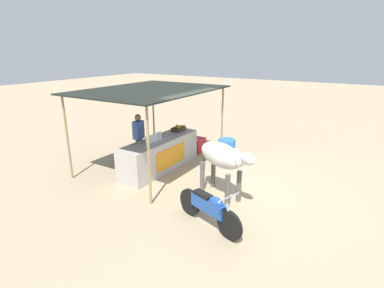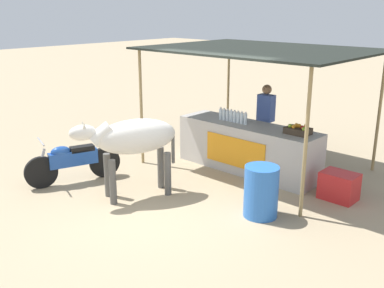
% 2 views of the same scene
% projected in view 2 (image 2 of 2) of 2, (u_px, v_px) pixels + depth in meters
% --- Properties ---
extents(ground_plane, '(60.00, 60.00, 0.00)m').
position_uv_depth(ground_plane, '(169.00, 203.00, 7.63)').
color(ground_plane, tan).
extents(stall_counter, '(3.00, 0.82, 0.96)m').
position_uv_depth(stall_counter, '(247.00, 147.00, 9.03)').
color(stall_counter, '#B2ADA8').
rests_on(stall_counter, ground).
extents(stall_awning, '(4.20, 3.20, 2.43)m').
position_uv_depth(stall_awning, '(260.00, 53.00, 8.69)').
color(stall_awning, black).
rests_on(stall_awning, ground).
extents(water_bottle_row, '(0.70, 0.07, 0.25)m').
position_uv_depth(water_bottle_row, '(233.00, 116.00, 9.05)').
color(water_bottle_row, silver).
rests_on(water_bottle_row, stall_counter).
extents(fruit_crate, '(0.44, 0.32, 0.18)m').
position_uv_depth(fruit_crate, '(298.00, 130.00, 8.19)').
color(fruit_crate, '#3F3326').
rests_on(fruit_crate, stall_counter).
extents(vendor_behind_counter, '(0.34, 0.22, 1.65)m').
position_uv_depth(vendor_behind_counter, '(265.00, 122.00, 9.50)').
color(vendor_behind_counter, '#383842').
rests_on(vendor_behind_counter, ground).
extents(cooler_box, '(0.60, 0.44, 0.48)m').
position_uv_depth(cooler_box, '(339.00, 186.00, 7.71)').
color(cooler_box, red).
rests_on(cooler_box, ground).
extents(water_barrel, '(0.54, 0.54, 0.83)m').
position_uv_depth(water_barrel, '(261.00, 192.00, 7.04)').
color(water_barrel, blue).
rests_on(water_barrel, ground).
extents(cow, '(1.07, 1.81, 1.44)m').
position_uv_depth(cow, '(133.00, 139.00, 7.62)').
color(cow, silver).
rests_on(cow, ground).
extents(motorcycle_parked, '(0.76, 1.73, 0.90)m').
position_uv_depth(motorcycle_parked, '(72.00, 161.00, 8.40)').
color(motorcycle_parked, black).
rests_on(motorcycle_parked, ground).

